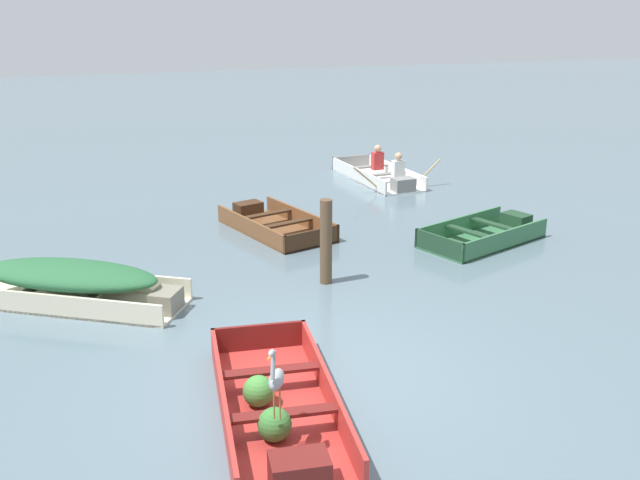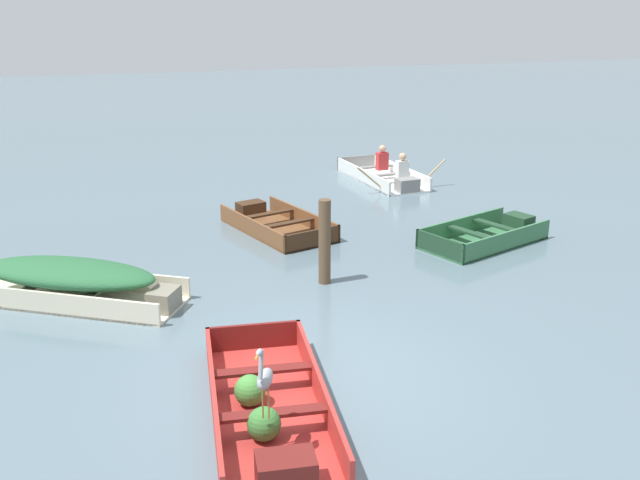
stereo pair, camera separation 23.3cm
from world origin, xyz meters
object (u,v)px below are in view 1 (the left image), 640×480
at_px(dinghy_red_foreground, 277,410).
at_px(skiff_green_near_moored, 486,234).
at_px(skiff_wooden_brown_far_moored, 273,224).
at_px(skiff_cream_mid_moored, 72,280).
at_px(heron_on_dinghy, 276,378).
at_px(rowboat_white_with_crew, 381,175).
at_px(mooring_post, 326,242).

height_order(dinghy_red_foreground, skiff_green_near_moored, dinghy_red_foreground).
bearing_deg(skiff_wooden_brown_far_moored, skiff_cream_mid_moored, -146.10).
relative_size(dinghy_red_foreground, heron_on_dinghy, 3.79).
relative_size(skiff_cream_mid_moored, heron_on_dinghy, 4.14).
distance_m(skiff_wooden_brown_far_moored, rowboat_white_with_crew, 4.66).
xyz_separation_m(skiff_cream_mid_moored, heron_on_dinghy, (1.87, -4.63, 0.49)).
bearing_deg(mooring_post, dinghy_red_foreground, -116.95).
distance_m(dinghy_red_foreground, skiff_green_near_moored, 7.12).
xyz_separation_m(dinghy_red_foreground, heron_on_dinghy, (-0.15, -0.56, 0.72)).
xyz_separation_m(skiff_green_near_moored, skiff_wooden_brown_far_moored, (-3.64, 2.00, -0.01)).
distance_m(dinghy_red_foreground, heron_on_dinghy, 0.92).
distance_m(skiff_cream_mid_moored, mooring_post, 3.90).
distance_m(skiff_green_near_moored, mooring_post, 3.75).
relative_size(dinghy_red_foreground, skiff_cream_mid_moored, 0.92).
xyz_separation_m(skiff_wooden_brown_far_moored, rowboat_white_with_crew, (3.63, 2.93, 0.06)).
height_order(skiff_green_near_moored, skiff_wooden_brown_far_moored, skiff_green_near_moored).
bearing_deg(heron_on_dinghy, skiff_cream_mid_moored, 111.97).
distance_m(skiff_green_near_moored, skiff_wooden_brown_far_moored, 4.15).
height_order(dinghy_red_foreground, rowboat_white_with_crew, rowboat_white_with_crew).
distance_m(skiff_cream_mid_moored, rowboat_white_with_crew, 9.22).
height_order(heron_on_dinghy, mooring_post, mooring_post).
bearing_deg(skiff_cream_mid_moored, heron_on_dinghy, -68.03).
relative_size(skiff_green_near_moored, mooring_post, 1.93).
bearing_deg(mooring_post, skiff_green_near_moored, 15.64).
distance_m(skiff_wooden_brown_far_moored, heron_on_dinghy, 7.46).
height_order(rowboat_white_with_crew, heron_on_dinghy, heron_on_dinghy).
distance_m(dinghy_red_foreground, skiff_wooden_brown_far_moored, 6.85).
bearing_deg(dinghy_red_foreground, heron_on_dinghy, -105.03).
relative_size(heron_on_dinghy, mooring_post, 0.61).
bearing_deg(mooring_post, skiff_cream_mid_moored, 173.36).
relative_size(skiff_cream_mid_moored, rowboat_white_with_crew, 1.13).
height_order(skiff_cream_mid_moored, heron_on_dinghy, heron_on_dinghy).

